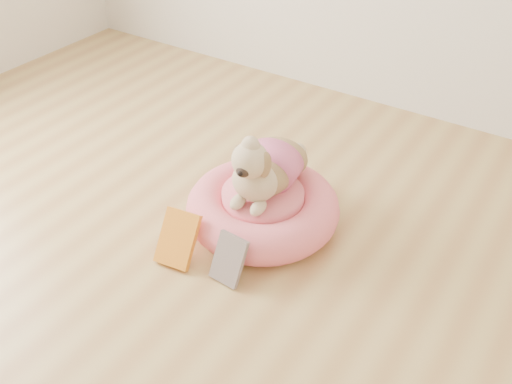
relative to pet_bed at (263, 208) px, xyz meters
The scene contains 4 objects.
pet_bed is the anchor object (origin of this frame).
dog 0.24m from the pet_bed, 97.88° to the left, with size 0.29×0.43×0.31m, color brown, non-canonical shape.
book_yellow 0.38m from the pet_bed, 114.13° to the right, with size 0.14×0.03×0.21m, color yellow.
book_white 0.34m from the pet_bed, 78.71° to the right, with size 0.12×0.02×0.18m, color silver.
Camera 1 is at (1.10, -0.53, 1.50)m, focal length 40.00 mm.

